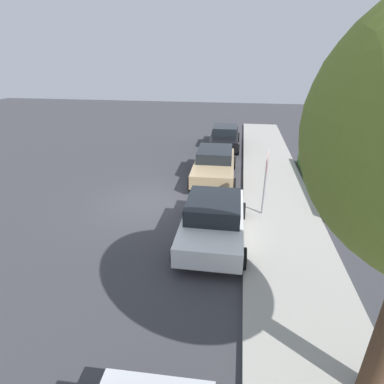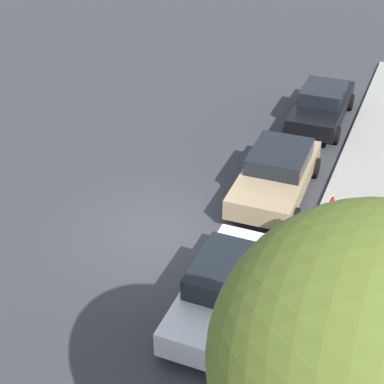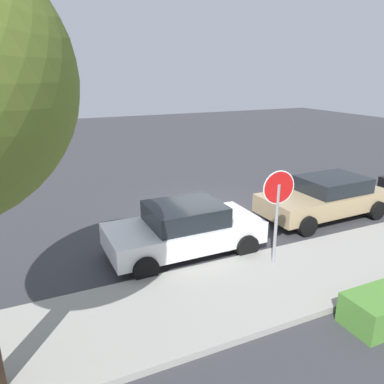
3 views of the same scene
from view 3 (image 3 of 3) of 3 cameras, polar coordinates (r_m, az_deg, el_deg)
The scene contains 5 objects.
ground_plane at distance 13.69m, azimuth 2.47°, elevation -2.44°, with size 60.00×60.00×0.00m, color #38383D.
sidewalk_curb at distance 9.72m, azimuth 17.05°, elevation -11.77°, with size 32.00×2.77×0.14m, color #9E9B93.
stop_sign at distance 9.23m, azimuth 12.92°, elevation -1.48°, with size 0.83×0.11×2.54m.
parked_car_white at distance 10.11m, azimuth -1.19°, elevation -5.60°, with size 4.16×2.12×1.41m.
parked_car_tan at distance 13.38m, azimuth 19.65°, elevation -0.73°, with size 4.51×2.17×1.39m.
Camera 3 is at (5.90, 11.41, 4.75)m, focal length 35.00 mm.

